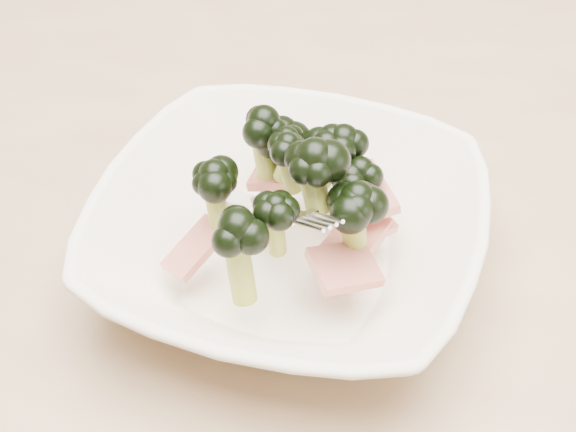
# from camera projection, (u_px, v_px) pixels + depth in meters

# --- Properties ---
(dining_table) EXTENTS (1.20, 0.80, 0.75)m
(dining_table) POSITION_uv_depth(u_px,v_px,m) (321.00, 300.00, 0.68)
(dining_table) COLOR tan
(dining_table) RESTS_ON ground
(broccoli_dish) EXTENTS (0.27, 0.27, 0.12)m
(broccoli_dish) POSITION_uv_depth(u_px,v_px,m) (290.00, 227.00, 0.55)
(broccoli_dish) COLOR white
(broccoli_dish) RESTS_ON dining_table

